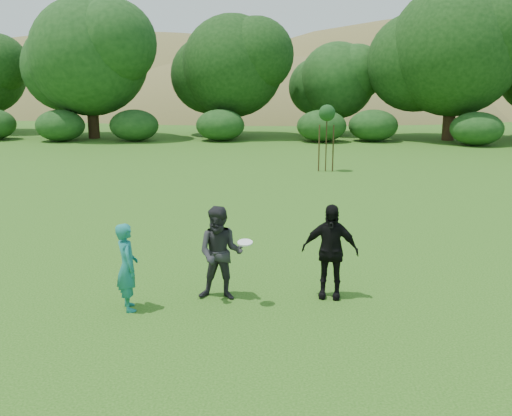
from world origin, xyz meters
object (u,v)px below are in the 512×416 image
at_px(player_teal, 127,267).
at_px(sapling, 327,115).
at_px(player_grey, 220,253).
at_px(player_black, 330,251).

xyz_separation_m(player_teal, sapling, (3.84, 15.35, 1.63)).
height_order(player_teal, player_grey, player_grey).
height_order(player_teal, player_black, player_black).
bearing_deg(player_black, sapling, 94.84).
bearing_deg(sapling, player_teal, -104.03).
bearing_deg(player_grey, sapling, 82.44).
bearing_deg(player_teal, player_black, -103.07).
distance_m(player_teal, player_grey, 1.67).
relative_size(player_black, sapling, 0.62).
relative_size(player_teal, player_black, 0.88).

